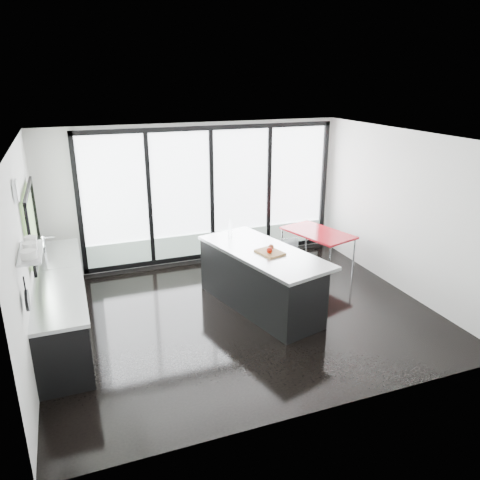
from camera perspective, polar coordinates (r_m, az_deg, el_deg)
name	(u,v)px	position (r m, az deg, el deg)	size (l,w,h in m)	color
floor	(241,313)	(7.67, 0.09, -8.92)	(6.00, 5.00, 0.00)	black
ceiling	(241,138)	(6.80, 0.10, 12.32)	(6.00, 5.00, 0.00)	white
wall_back	(210,200)	(9.47, -3.65, 4.91)	(6.00, 0.09, 2.80)	silver
wall_front	(325,302)	(5.02, 10.31, -7.44)	(6.00, 0.00, 2.80)	silver
wall_left	(28,239)	(6.93, -24.45, 0.15)	(0.26, 5.00, 2.80)	silver
wall_right	(402,212)	(8.59, 19.19, 3.22)	(0.00, 5.00, 2.80)	silver
counter_cabinets	(62,304)	(7.43, -20.91, -7.28)	(0.69, 3.24, 1.36)	black
island	(259,279)	(7.66, 2.37, -4.77)	(1.60, 2.60, 1.28)	black
bar_stool_near	(307,296)	(7.59, 8.14, -6.78)	(0.39, 0.39, 0.63)	silver
bar_stool_far	(292,269)	(8.49, 6.31, -3.56)	(0.43, 0.43, 0.69)	silver
red_table	(317,250)	(9.41, 9.36, -1.16)	(0.79, 1.39, 0.74)	maroon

